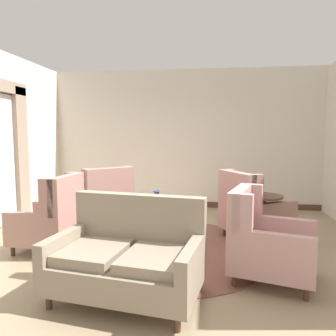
{
  "coord_description": "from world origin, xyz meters",
  "views": [
    {
      "loc": [
        0.55,
        -4.1,
        1.62
      ],
      "look_at": [
        -0.03,
        0.35,
        1.15
      ],
      "focal_mm": 34.77,
      "sensor_mm": 36.0,
      "label": 1
    }
  ],
  "objects_px": {
    "porcelain_vase": "(157,206)",
    "armchair_back_corner": "(104,205)",
    "side_table": "(263,215)",
    "settee": "(128,258)",
    "armchair_beside_settee": "(251,212)",
    "armchair_far_left": "(52,218)",
    "armchair_near_sideboard": "(266,242)",
    "coffee_table": "(155,224)"
  },
  "relations": [
    {
      "from": "porcelain_vase",
      "to": "armchair_back_corner",
      "type": "height_order",
      "value": "armchair_back_corner"
    },
    {
      "from": "armchair_back_corner",
      "to": "side_table",
      "type": "bearing_deg",
      "value": 131.54
    },
    {
      "from": "settee",
      "to": "side_table",
      "type": "distance_m",
      "value": 2.35
    },
    {
      "from": "settee",
      "to": "side_table",
      "type": "xyz_separation_m",
      "value": [
        1.57,
        1.75,
        0.04
      ]
    },
    {
      "from": "porcelain_vase",
      "to": "armchair_beside_settee",
      "type": "distance_m",
      "value": 1.53
    },
    {
      "from": "side_table",
      "to": "armchair_far_left",
      "type": "bearing_deg",
      "value": -168.57
    },
    {
      "from": "armchair_back_corner",
      "to": "armchair_far_left",
      "type": "relative_size",
      "value": 1.11
    },
    {
      "from": "armchair_back_corner",
      "to": "armchair_far_left",
      "type": "bearing_deg",
      "value": 22.33
    },
    {
      "from": "settee",
      "to": "armchair_beside_settee",
      "type": "xyz_separation_m",
      "value": [
        1.43,
        1.95,
        0.04
      ]
    },
    {
      "from": "side_table",
      "to": "armchair_near_sideboard",
      "type": "bearing_deg",
      "value": -97.3
    },
    {
      "from": "porcelain_vase",
      "to": "armchair_beside_settee",
      "type": "relative_size",
      "value": 0.33
    },
    {
      "from": "coffee_table",
      "to": "armchair_beside_settee",
      "type": "relative_size",
      "value": 0.74
    },
    {
      "from": "armchair_near_sideboard",
      "to": "side_table",
      "type": "bearing_deg",
      "value": 9.0
    },
    {
      "from": "armchair_far_left",
      "to": "settee",
      "type": "bearing_deg",
      "value": 52.75
    },
    {
      "from": "armchair_back_corner",
      "to": "settee",
      "type": "bearing_deg",
      "value": 72.97
    },
    {
      "from": "porcelain_vase",
      "to": "armchair_back_corner",
      "type": "relative_size",
      "value": 0.32
    },
    {
      "from": "porcelain_vase",
      "to": "armchair_near_sideboard",
      "type": "xyz_separation_m",
      "value": [
        1.33,
        -0.7,
        -0.21
      ]
    },
    {
      "from": "porcelain_vase",
      "to": "coffee_table",
      "type": "bearing_deg",
      "value": -134.01
    },
    {
      "from": "coffee_table",
      "to": "porcelain_vase",
      "type": "xyz_separation_m",
      "value": [
        0.02,
        0.02,
        0.25
      ]
    },
    {
      "from": "coffee_table",
      "to": "porcelain_vase",
      "type": "bearing_deg",
      "value": 45.99
    },
    {
      "from": "settee",
      "to": "armchair_beside_settee",
      "type": "height_order",
      "value": "armchair_beside_settee"
    },
    {
      "from": "coffee_table",
      "to": "armchair_near_sideboard",
      "type": "xyz_separation_m",
      "value": [
        1.35,
        -0.69,
        0.04
      ]
    },
    {
      "from": "porcelain_vase",
      "to": "side_table",
      "type": "distance_m",
      "value": 1.57
    },
    {
      "from": "porcelain_vase",
      "to": "armchair_beside_settee",
      "type": "bearing_deg",
      "value": 26.94
    },
    {
      "from": "coffee_table",
      "to": "armchair_back_corner",
      "type": "xyz_separation_m",
      "value": [
        -1.0,
        0.81,
        0.06
      ]
    },
    {
      "from": "porcelain_vase",
      "to": "armchair_beside_settee",
      "type": "height_order",
      "value": "armchair_beside_settee"
    },
    {
      "from": "armchair_beside_settee",
      "to": "armchair_near_sideboard",
      "type": "bearing_deg",
      "value": 149.81
    },
    {
      "from": "armchair_near_sideboard",
      "to": "armchair_beside_settee",
      "type": "bearing_deg",
      "value": 15.67
    },
    {
      "from": "coffee_table",
      "to": "armchair_far_left",
      "type": "relative_size",
      "value": 0.81
    },
    {
      "from": "porcelain_vase",
      "to": "armchair_back_corner",
      "type": "xyz_separation_m",
      "value": [
        -1.02,
        0.79,
        -0.18
      ]
    },
    {
      "from": "settee",
      "to": "armchair_beside_settee",
      "type": "bearing_deg",
      "value": 62.76
    },
    {
      "from": "coffee_table",
      "to": "armchair_beside_settee",
      "type": "xyz_separation_m",
      "value": [
        1.36,
        0.7,
        0.05
      ]
    },
    {
      "from": "armchair_back_corner",
      "to": "armchair_near_sideboard",
      "type": "height_order",
      "value": "armchair_back_corner"
    },
    {
      "from": "armchair_near_sideboard",
      "to": "porcelain_vase",
      "type": "bearing_deg",
      "value": 78.47
    },
    {
      "from": "porcelain_vase",
      "to": "armchair_near_sideboard",
      "type": "relative_size",
      "value": 0.36
    },
    {
      "from": "armchair_back_corner",
      "to": "armchair_far_left",
      "type": "distance_m",
      "value": 1.0
    },
    {
      "from": "coffee_table",
      "to": "armchair_near_sideboard",
      "type": "height_order",
      "value": "armchair_near_sideboard"
    },
    {
      "from": "armchair_near_sideboard",
      "to": "settee",
      "type": "bearing_deg",
      "value": 127.95
    },
    {
      "from": "porcelain_vase",
      "to": "settee",
      "type": "relative_size",
      "value": 0.24
    },
    {
      "from": "coffee_table",
      "to": "settee",
      "type": "xyz_separation_m",
      "value": [
        -0.06,
        -1.25,
        0.01
      ]
    },
    {
      "from": "coffee_table",
      "to": "settee",
      "type": "height_order",
      "value": "settee"
    },
    {
      "from": "porcelain_vase",
      "to": "armchair_back_corner",
      "type": "bearing_deg",
      "value": 142.23
    }
  ]
}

